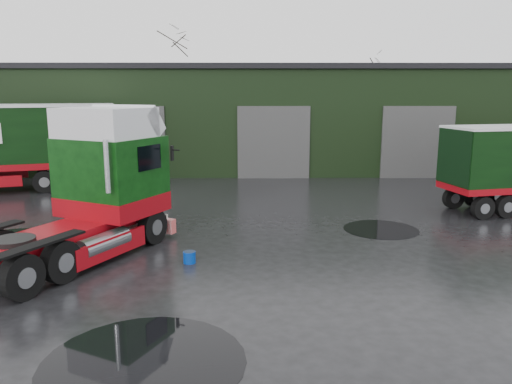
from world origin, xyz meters
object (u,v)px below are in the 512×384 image
at_px(warehouse, 270,116).
at_px(tree_back_a, 173,92).
at_px(tree_back_b, 358,104).
at_px(wash_bucket, 189,257).
at_px(hero_tractor, 63,187).

xyz_separation_m(warehouse, tree_back_a, (-8.00, 10.00, 1.59)).
bearing_deg(tree_back_b, warehouse, -128.66).
bearing_deg(wash_bucket, warehouse, 81.55).
height_order(wash_bucket, tree_back_a, tree_back_a).
height_order(hero_tractor, wash_bucket, hero_tractor).
bearing_deg(warehouse, wash_bucket, -98.45).
distance_m(warehouse, hero_tractor, 21.01).
bearing_deg(wash_bucket, tree_back_a, 99.43).
bearing_deg(hero_tractor, wash_bucket, 23.56).
relative_size(warehouse, tree_back_b, 4.32).
relative_size(warehouse, tree_back_a, 3.41).
bearing_deg(wash_bucket, hero_tractor, 176.87).
distance_m(tree_back_a, tree_back_b, 16.03).
relative_size(hero_tractor, wash_bucket, 19.88).
relative_size(warehouse, wash_bucket, 91.78).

